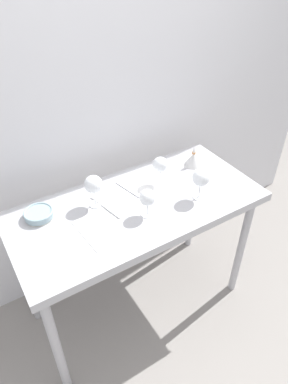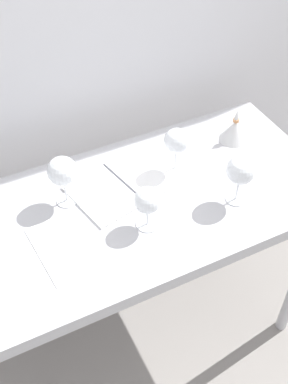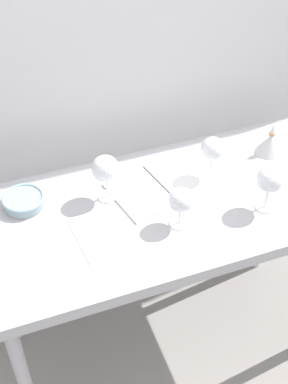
# 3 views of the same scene
# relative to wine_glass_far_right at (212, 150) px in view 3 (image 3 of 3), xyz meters

# --- Properties ---
(ground_plane) EXTENTS (6.00, 6.00, 0.00)m
(ground_plane) POSITION_rel_wine_glass_far_right_xyz_m (-0.21, -0.09, -1.03)
(ground_plane) COLOR gray
(back_wall) EXTENTS (3.80, 0.04, 2.60)m
(back_wall) POSITION_rel_wine_glass_far_right_xyz_m (-0.21, 0.40, 0.27)
(back_wall) COLOR silver
(back_wall) RESTS_ON ground_plane
(steel_counter) EXTENTS (1.40, 0.65, 0.90)m
(steel_counter) POSITION_rel_wine_glass_far_right_xyz_m (-0.21, -0.09, -0.23)
(steel_counter) COLOR #B2B2B7
(steel_counter) RESTS_ON ground_plane
(wine_glass_far_right) EXTENTS (0.09, 0.09, 0.18)m
(wine_glass_far_right) POSITION_rel_wine_glass_far_right_xyz_m (0.00, 0.00, 0.00)
(wine_glass_far_right) COLOR white
(wine_glass_far_right) RESTS_ON steel_counter
(wine_glass_near_right) EXTENTS (0.10, 0.10, 0.18)m
(wine_glass_near_right) POSITION_rel_wine_glass_far_right_xyz_m (0.11, -0.23, 0.00)
(wine_glass_near_right) COLOR white
(wine_glass_near_right) RESTS_ON steel_counter
(wine_glass_near_center) EXTENTS (0.09, 0.09, 0.16)m
(wine_glass_near_center) POSITION_rel_wine_glass_far_right_xyz_m (-0.21, -0.19, -0.02)
(wine_glass_near_center) COLOR white
(wine_glass_near_center) RESTS_ON steel_counter
(wine_glass_far_left) EXTENTS (0.10, 0.10, 0.19)m
(wine_glass_far_left) POSITION_rel_wine_glass_far_right_xyz_m (-0.41, 0.02, 0.01)
(wine_glass_far_left) COLOR white
(wine_glass_far_left) RESTS_ON steel_counter
(open_notebook) EXTENTS (0.41, 0.32, 0.01)m
(open_notebook) POSITION_rel_wine_glass_far_right_xyz_m (-0.20, 0.01, -0.12)
(open_notebook) COLOR white
(open_notebook) RESTS_ON steel_counter
(tasting_sheet_upper) EXTENTS (0.17, 0.27, 0.00)m
(tasting_sheet_upper) POSITION_rel_wine_glass_far_right_xyz_m (-0.49, -0.16, -0.13)
(tasting_sheet_upper) COLOR white
(tasting_sheet_upper) RESTS_ON steel_counter
(tasting_bowl) EXTENTS (0.15, 0.15, 0.04)m
(tasting_bowl) POSITION_rel_wine_glass_far_right_xyz_m (-0.70, 0.08, -0.10)
(tasting_bowl) COLOR beige
(tasting_bowl) RESTS_ON steel_counter
(decanter_funnel) EXTENTS (0.11, 0.11, 0.14)m
(decanter_funnel) POSITION_rel_wine_glass_far_right_xyz_m (0.29, 0.05, -0.08)
(decanter_funnel) COLOR silver
(decanter_funnel) RESTS_ON steel_counter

